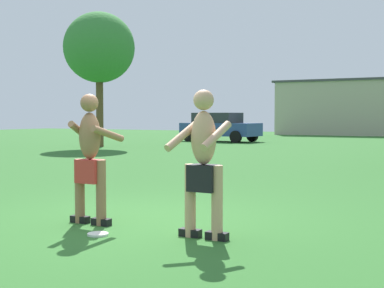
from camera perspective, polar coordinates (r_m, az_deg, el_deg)
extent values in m
plane|color=#2D6628|center=(7.50, -5.78, -7.86)|extent=(80.00, 80.00, 0.00)
cube|color=black|center=(6.27, 2.63, -9.58)|extent=(0.26, 0.11, 0.09)
cylinder|color=tan|center=(6.20, 2.64, -6.15)|extent=(0.13, 0.13, 0.85)
cube|color=black|center=(6.44, -0.18, -9.25)|extent=(0.26, 0.11, 0.09)
cylinder|color=tan|center=(6.37, -0.18, -5.91)|extent=(0.13, 0.13, 0.85)
cube|color=black|center=(6.25, 1.21, -3.57)|extent=(0.33, 0.24, 0.31)
ellipsoid|color=tan|center=(6.21, 1.22, 0.65)|extent=(0.31, 0.22, 0.61)
cylinder|color=tan|center=(6.02, 2.53, 0.87)|extent=(0.13, 0.57, 0.33)
cylinder|color=tan|center=(6.23, -0.94, 0.94)|extent=(0.22, 0.56, 0.36)
sphere|color=tan|center=(6.21, 1.22, 4.63)|extent=(0.23, 0.23, 0.23)
cube|color=black|center=(7.40, -11.61, -7.70)|extent=(0.26, 0.11, 0.09)
cylinder|color=#936647|center=(7.34, -11.64, -4.82)|extent=(0.13, 0.13, 0.84)
cube|color=black|center=(7.17, -9.45, -8.02)|extent=(0.26, 0.11, 0.09)
cylinder|color=#936647|center=(7.11, -9.48, -5.05)|extent=(0.13, 0.13, 0.84)
cube|color=red|center=(7.19, -10.60, -2.81)|extent=(0.33, 0.24, 0.30)
ellipsoid|color=#936647|center=(7.16, -10.63, 0.83)|extent=(0.31, 0.22, 0.61)
cylinder|color=#936647|center=(7.38, -11.40, 1.12)|extent=(0.16, 0.57, 0.34)
cylinder|color=#936647|center=(7.10, -8.80, 1.07)|extent=(0.11, 0.59, 0.24)
sphere|color=#936647|center=(7.16, -10.67, 4.24)|extent=(0.23, 0.23, 0.23)
cylinder|color=white|center=(6.61, -9.81, -9.27)|extent=(0.25, 0.25, 0.03)
cube|color=#2D478C|center=(30.02, 2.98, 1.54)|extent=(4.46, 2.22, 0.70)
cube|color=#282D33|center=(30.12, 2.66, 2.75)|extent=(2.56, 1.82, 0.56)
cylinder|color=black|center=(30.06, 6.32, 0.86)|extent=(0.66, 0.28, 0.64)
cylinder|color=black|center=(28.49, 4.60, 0.76)|extent=(0.66, 0.28, 0.64)
cylinder|color=black|center=(31.60, 1.51, 0.98)|extent=(0.66, 0.28, 0.64)
cylinder|color=black|center=(30.11, -0.36, 0.88)|extent=(0.66, 0.28, 0.64)
cube|color=#B2A893|center=(42.35, 16.87, 3.56)|extent=(11.11, 4.89, 3.90)
cube|color=#3F3F44|center=(42.43, 16.91, 6.30)|extent=(11.56, 5.09, 0.16)
cylinder|color=brown|center=(25.20, -9.62, 3.57)|extent=(0.33, 0.33, 3.39)
ellipsoid|color=#387F38|center=(25.38, -9.67, 9.92)|extent=(3.21, 3.21, 3.18)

